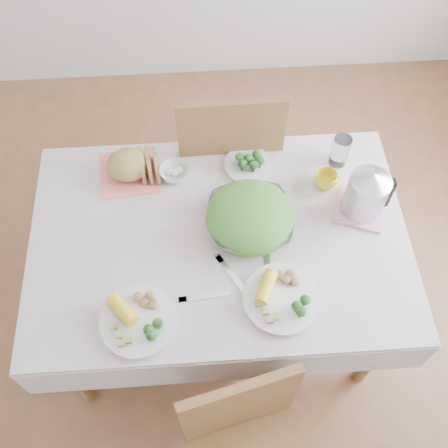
{
  "coord_description": "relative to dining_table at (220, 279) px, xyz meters",
  "views": [
    {
      "loc": [
        -0.05,
        -1.05,
        2.55
      ],
      "look_at": [
        0.02,
        0.02,
        0.82
      ],
      "focal_mm": 42.0,
      "sensor_mm": 36.0,
      "label": 1
    }
  ],
  "objects": [
    {
      "name": "knife",
      "position": [
        -0.07,
        -0.25,
        0.39
      ],
      "size": [
        0.19,
        0.04,
        0.0
      ],
      "primitive_type": "cube",
      "rotation": [
        0.0,
        0.0,
        1.66
      ],
      "color": "silver",
      "rests_on": "tablecloth"
    },
    {
      "name": "dinner_plate_left",
      "position": [
        -0.31,
        -0.34,
        0.4
      ],
      "size": [
        0.35,
        0.35,
        0.02
      ],
      "primitive_type": "cylinder",
      "rotation": [
        0.0,
        0.0,
        0.32
      ],
      "color": "white",
      "rests_on": "tablecloth"
    },
    {
      "name": "chair_far",
      "position": [
        0.08,
        0.65,
        0.09
      ],
      "size": [
        0.49,
        0.49,
        1.06
      ],
      "primitive_type": "cube",
      "rotation": [
        0.0,
        0.0,
        3.16
      ],
      "color": "brown",
      "rests_on": "floor"
    },
    {
      "name": "yellow_mug",
      "position": [
        0.46,
        0.22,
        0.42
      ],
      "size": [
        0.12,
        0.12,
        0.08
      ],
      "primitive_type": "imported",
      "rotation": [
        0.0,
        0.0,
        0.35
      ],
      "color": "yellow",
      "rests_on": "tablecloth"
    },
    {
      "name": "glass_tumbler",
      "position": [
        0.53,
        0.34,
        0.45
      ],
      "size": [
        0.08,
        0.08,
        0.15
      ],
      "primitive_type": "cylinder",
      "rotation": [
        0.0,
        0.0,
        0.06
      ],
      "color": "white",
      "rests_on": "tablecloth"
    },
    {
      "name": "electric_kettle",
      "position": [
        0.58,
        0.09,
        0.51
      ],
      "size": [
        0.21,
        0.21,
        0.23
      ],
      "primitive_type": "cylinder",
      "rotation": [
        0.0,
        0.0,
        0.4
      ],
      "color": "#B2B5BA",
      "rests_on": "pink_tray"
    },
    {
      "name": "pink_tray",
      "position": [
        0.58,
        0.09,
        0.4
      ],
      "size": [
        0.24,
        0.24,
        0.02
      ],
      "primitive_type": "cube",
      "rotation": [
        0.0,
        0.0,
        -0.37
      ],
      "color": "pink",
      "rests_on": "tablecloth"
    },
    {
      "name": "dinner_plate_right",
      "position": [
        0.21,
        -0.29,
        0.4
      ],
      "size": [
        0.41,
        0.41,
        0.02
      ],
      "primitive_type": "cylinder",
      "rotation": [
        0.0,
        0.0,
        -0.77
      ],
      "color": "white",
      "rests_on": "tablecloth"
    },
    {
      "name": "salad_bowl",
      "position": [
        0.12,
        0.04,
        0.43
      ],
      "size": [
        0.34,
        0.34,
        0.08
      ],
      "primitive_type": "imported",
      "rotation": [
        0.0,
        0.0,
        0.04
      ],
      "color": "white",
      "rests_on": "tablecloth"
    },
    {
      "name": "bread_loaf",
      "position": [
        -0.36,
        0.34,
        0.45
      ],
      "size": [
        0.22,
        0.21,
        0.11
      ],
      "primitive_type": "ellipsoid",
      "rotation": [
        0.0,
        0.0,
        0.31
      ],
      "color": "olive",
      "rests_on": "napkin"
    },
    {
      "name": "fork_left",
      "position": [
        0.04,
        -0.17,
        0.39
      ],
      "size": [
        0.12,
        0.18,
        0.0
      ],
      "primitive_type": "cube",
      "rotation": [
        0.0,
        0.0,
        0.54
      ],
      "color": "silver",
      "rests_on": "tablecloth"
    },
    {
      "name": "tablecloth",
      "position": [
        0.0,
        0.0,
        0.38
      ],
      "size": [
        1.5,
        1.0,
        0.01
      ],
      "primitive_type": "cube",
      "color": "beige",
      "rests_on": "dining_table"
    },
    {
      "name": "floor",
      "position": [
        0.0,
        0.0,
        -0.38
      ],
      "size": [
        3.6,
        3.6,
        0.0
      ],
      "primitive_type": "plane",
      "color": "brown",
      "rests_on": "ground"
    },
    {
      "name": "broccoli_plate",
      "position": [
        0.15,
        0.34,
        0.4
      ],
      "size": [
        0.27,
        0.27,
        0.02
      ],
      "primitive_type": "cylinder",
      "rotation": [
        0.0,
        0.0,
        -0.42
      ],
      "color": "beige",
      "rests_on": "tablecloth"
    },
    {
      "name": "napkin",
      "position": [
        -0.36,
        0.34,
        0.39
      ],
      "size": [
        0.27,
        0.27,
        0.0
      ],
      "primitive_type": "cube",
      "rotation": [
        0.0,
        0.0,
        0.09
      ],
      "color": "#FC7263",
      "rests_on": "tablecloth"
    },
    {
      "name": "fork_right",
      "position": [
        0.18,
        -0.12,
        0.39
      ],
      "size": [
        0.04,
        0.2,
        0.0
      ],
      "primitive_type": "cube",
      "rotation": [
        0.0,
        0.0,
        -0.09
      ],
      "color": "silver",
      "rests_on": "tablecloth"
    },
    {
      "name": "dining_table",
      "position": [
        0.0,
        0.0,
        0.0
      ],
      "size": [
        1.4,
        0.9,
        0.75
      ],
      "primitive_type": "cube",
      "color": "brown",
      "rests_on": "floor"
    },
    {
      "name": "fruit_bowl",
      "position": [
        -0.17,
        0.32,
        0.41
      ],
      "size": [
        0.14,
        0.14,
        0.04
      ],
      "primitive_type": "imported",
      "rotation": [
        0.0,
        0.0,
        0.07
      ],
      "color": "white",
      "rests_on": "tablecloth"
    }
  ]
}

